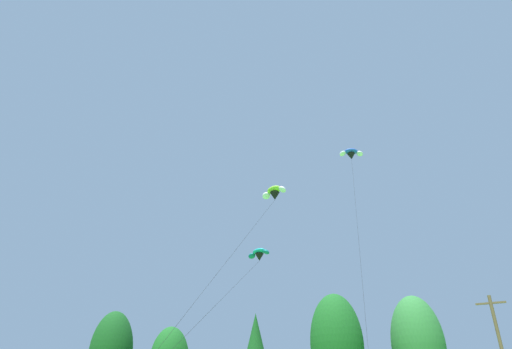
# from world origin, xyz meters

# --- Properties ---
(treeline_tree_d) EXTENTS (5.08, 5.08, 12.15)m
(treeline_tree_d) POSITION_xyz_m (-2.63, 47.20, 7.36)
(treeline_tree_d) COLOR #472D19
(treeline_tree_d) RESTS_ON ground_plane
(treeline_tree_e) EXTENTS (5.07, 5.07, 12.11)m
(treeline_tree_e) POSITION_xyz_m (4.33, 51.21, 7.33)
(treeline_tree_e) COLOR #472D19
(treeline_tree_e) RESTS_ON ground_plane
(parafoil_kite_high_teal) EXTENTS (2.44, 17.16, 11.75)m
(parafoil_kite_high_teal) POSITION_xyz_m (-4.77, 34.18, 12.85)
(parafoil_kite_high_teal) COLOR teal
(parafoil_kite_mid_blue_white) EXTENTS (2.68, 10.45, 22.29)m
(parafoil_kite_mid_blue_white) POSITION_xyz_m (2.45, 39.13, 22.94)
(parafoil_kite_mid_blue_white) COLOR blue
(parafoil_kite_far_lime_white) EXTENTS (2.60, 17.11, 16.94)m
(parafoil_kite_far_lime_white) POSITION_xyz_m (-3.27, 34.03, 17.90)
(parafoil_kite_far_lime_white) COLOR #93D633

